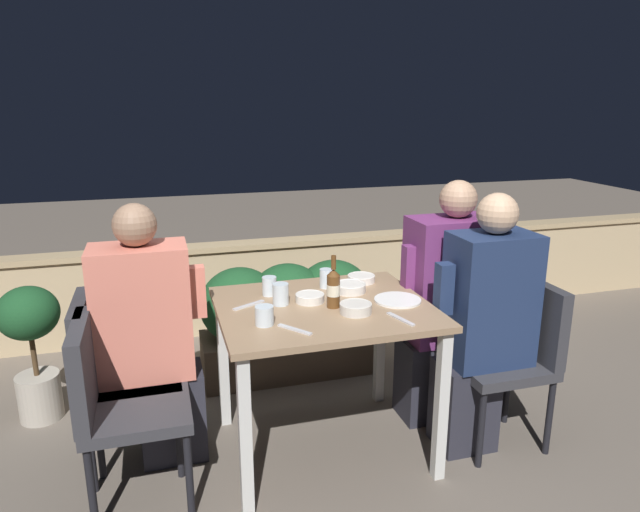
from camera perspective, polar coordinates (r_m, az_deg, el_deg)
name	(u,v)px	position (r m, az deg, el deg)	size (l,w,h in m)	color
ground_plane	(323,447)	(3.00, 0.35, -18.59)	(16.00, 16.00, 0.00)	#665B51
parapet_wall	(261,284)	(4.30, -5.92, -2.78)	(9.00, 0.18, 0.67)	tan
dining_table	(324,326)	(2.69, 0.37, -6.98)	(0.97, 0.83, 0.76)	#937556
planter_hedge	(288,314)	(3.54, -3.21, -5.81)	(1.07, 0.47, 0.71)	brown
chair_left_near	(113,395)	(2.56, -20.03, -12.91)	(0.44, 0.43, 0.83)	#333338
chair_left_far	(110,366)	(2.81, -20.27, -10.28)	(0.44, 0.43, 0.83)	#333338
person_coral_top	(152,337)	(2.75, -16.47, -7.77)	(0.50, 0.26, 1.25)	#282833
chair_right_near	(515,345)	(3.01, 18.90, -8.44)	(0.44, 0.43, 0.83)	#333338
person_navy_jumper	(483,324)	(2.85, 15.95, -6.55)	(0.48, 0.26, 1.27)	#282833
chair_right_far	(477,323)	(3.22, 15.39, -6.52)	(0.44, 0.43, 0.83)	#333338
person_purple_stripe	(446,303)	(3.08, 12.53, -4.61)	(0.52, 0.26, 1.29)	#282833
beer_bottle	(333,288)	(2.60, 1.35, -3.19)	(0.06, 0.06, 0.25)	brown
plate_0	(398,300)	(2.73, 7.76, -4.38)	(0.22, 0.22, 0.01)	white
bowl_0	(310,297)	(2.69, -1.02, -4.14)	(0.14, 0.14, 0.04)	silver
bowl_1	(361,278)	(2.98, 4.15, -2.20)	(0.14, 0.14, 0.04)	silver
bowl_2	(350,287)	(2.83, 3.00, -3.10)	(0.16, 0.16, 0.04)	silver
bowl_3	(356,307)	(2.55, 3.59, -5.14)	(0.14, 0.14, 0.05)	beige
glass_cup_0	(264,316)	(2.43, -5.58, -5.94)	(0.08, 0.08, 0.08)	silver
glass_cup_1	(326,278)	(2.88, 0.60, -2.24)	(0.06, 0.06, 0.10)	silver
glass_cup_2	(269,286)	(2.78, -5.08, -3.01)	(0.07, 0.07, 0.09)	silver
glass_cup_3	(281,294)	(2.65, -3.96, -3.82)	(0.07, 0.07, 0.10)	silver
fork_0	(295,329)	(2.37, -2.54, -7.35)	(0.12, 0.15, 0.01)	silver
fork_1	(249,305)	(2.66, -7.14, -4.90)	(0.16, 0.10, 0.01)	silver
fork_2	(401,319)	(2.50, 8.06, -6.26)	(0.06, 0.17, 0.01)	silver
potted_plant	(32,340)	(3.38, -26.88, -7.51)	(0.31, 0.31, 0.75)	#B2A899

